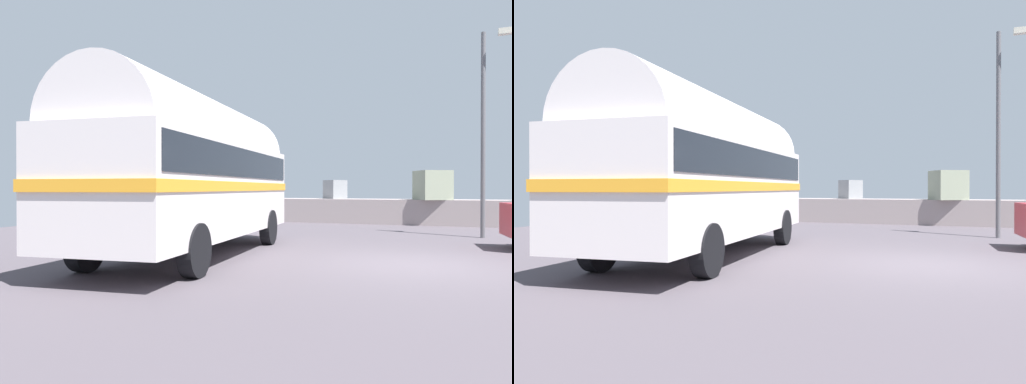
% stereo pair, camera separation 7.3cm
% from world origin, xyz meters
% --- Properties ---
extents(ground, '(32.00, 26.00, 0.02)m').
position_xyz_m(ground, '(0.00, 0.00, 0.01)').
color(ground, '#4C454C').
extents(breakwater, '(31.36, 2.23, 2.50)m').
position_xyz_m(breakwater, '(0.39, 11.77, 0.69)').
color(breakwater, gray).
rests_on(breakwater, ground).
extents(vintage_coach, '(3.36, 8.80, 3.70)m').
position_xyz_m(vintage_coach, '(-4.84, -0.49, 2.05)').
color(vintage_coach, black).
rests_on(vintage_coach, ground).
extents(lamp_post, '(0.91, 0.36, 6.51)m').
position_xyz_m(lamp_post, '(1.69, 6.43, 3.66)').
color(lamp_post, '#5B5B60').
rests_on(lamp_post, ground).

